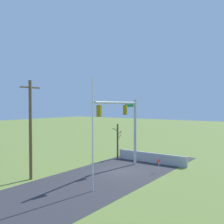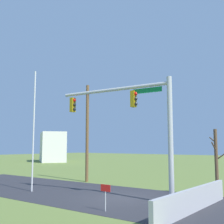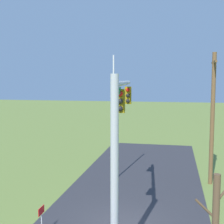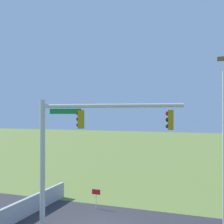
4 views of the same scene
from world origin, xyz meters
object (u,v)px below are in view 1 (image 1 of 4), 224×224
Objects in this scene: signal_mast at (126,120)px; open_sign at (159,163)px; utility_pole at (30,128)px; bare_tree at (118,141)px; flagpole at (93,135)px.

signal_mast reaches higher than open_sign.
bare_tree is at bearing -5.73° from utility_pole.
flagpole reaches higher than bare_tree.
open_sign is at bearing -84.21° from signal_mast.
open_sign is at bearing -114.61° from bare_tree.
flagpole is 8.32m from open_sign.
utility_pole reaches higher than signal_mast.
bare_tree is at bearing 65.39° from open_sign.
signal_mast is at bearing -29.47° from utility_pole.
flagpole is at bearing 167.84° from open_sign.
open_sign is (-3.04, -6.64, -1.15)m from bare_tree.
open_sign is (0.34, -3.32, -3.87)m from signal_mast.
flagpole is 0.98× the size of utility_pole.
bare_tree is at bearing 44.49° from signal_mast.
utility_pole is (-7.86, 4.45, -0.47)m from signal_mast.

